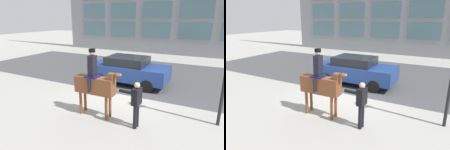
# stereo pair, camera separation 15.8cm
# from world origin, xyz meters

# --- Properties ---
(ground_plane) EXTENTS (80.00, 80.00, 0.00)m
(ground_plane) POSITION_xyz_m (0.00, 0.00, 0.00)
(ground_plane) COLOR #9E9B93
(road_surface) EXTENTS (25.42, 8.50, 0.01)m
(road_surface) POSITION_xyz_m (0.00, 4.75, 0.00)
(road_surface) COLOR #444447
(road_surface) RESTS_ON ground_plane
(mounted_horse_lead) EXTENTS (1.95, 0.65, 2.58)m
(mounted_horse_lead) POSITION_xyz_m (0.06, -1.92, 1.29)
(mounted_horse_lead) COLOR brown
(mounted_horse_lead) RESTS_ON ground_plane
(pedestrian_bystander) EXTENTS (0.85, 0.43, 1.64)m
(pedestrian_bystander) POSITION_xyz_m (1.75, -2.08, 0.96)
(pedestrian_bystander) COLOR black
(pedestrian_bystander) RESTS_ON ground_plane
(street_car_near_lane) EXTENTS (4.38, 2.02, 1.56)m
(street_car_near_lane) POSITION_xyz_m (-0.34, 2.24, 0.82)
(street_car_near_lane) COLOR navy
(street_car_near_lane) RESTS_ON ground_plane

